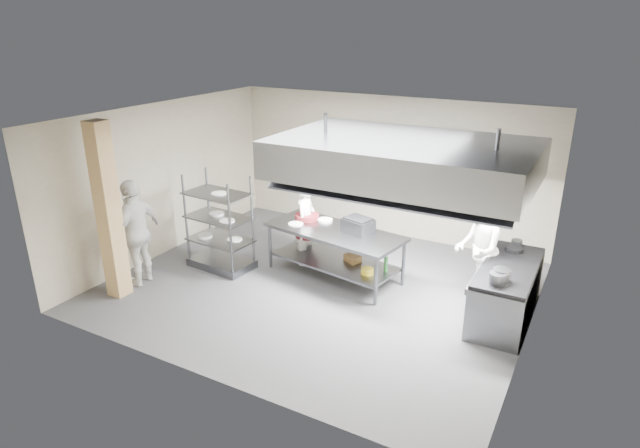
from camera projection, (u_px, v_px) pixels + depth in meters
The scene contains 23 objects.
floor at pixel (319, 286), 9.53m from camera, with size 7.00×7.00×0.00m, color #2F2F31.
ceiling at pixel (319, 117), 8.46m from camera, with size 7.00×7.00×0.00m, color silver.
wall_back at pixel (387, 167), 11.45m from camera, with size 7.00×7.00×0.00m, color tan.
wall_left at pixel (165, 179), 10.57m from camera, with size 6.00×6.00×0.00m, color tan.
wall_right at pixel (540, 246), 7.42m from camera, with size 6.00×6.00×0.00m, color tan.
column at pixel (108, 212), 8.75m from camera, with size 0.30×0.30×3.00m, color tan.
exhaust_hood at pixel (404, 159), 8.42m from camera, with size 4.00×2.50×0.60m, color slate.
hood_strip_a at pixel (352, 171), 8.94m from camera, with size 1.60×0.12×0.04m, color white.
hood_strip_b at pixel (458, 186), 8.13m from camera, with size 1.60×0.12×0.04m, color white.
wall_shelf at pixel (469, 180), 10.51m from camera, with size 1.50×0.28×0.04m, color slate.
island at pixel (334, 253), 9.76m from camera, with size 2.53×1.05×0.91m, color gray, non-canonical shape.
island_worktop at pixel (335, 232), 9.61m from camera, with size 2.53×1.05×0.06m, color slate.
island_undershelf at pixel (334, 261), 9.82m from camera, with size 2.33×0.95×0.04m, color slate.
pass_rack at pixel (219, 222), 9.99m from camera, with size 1.21×0.70×1.81m, color slate, non-canonical shape.
cooking_range at pixel (506, 293), 8.40m from camera, with size 0.80×2.00×0.84m, color slate.
range_top at pixel (509, 267), 8.24m from camera, with size 0.78×1.96×0.06m, color black.
chef_head at pixel (306, 223), 10.21m from camera, with size 0.59×0.39×1.62m, color silver.
chef_line at pixel (477, 249), 8.70m from camera, with size 0.92×0.72×1.90m, color white.
chef_plating at pixel (137, 232), 9.35m from camera, with size 1.13×0.47×1.93m, color white.
griddle at pixel (358, 226), 9.47m from camera, with size 0.50×0.39×0.25m, color slate.
wicker_basket at pixel (353, 258), 9.72m from camera, with size 0.29×0.20×0.13m, color brown.
stockpot at pixel (502, 275), 7.74m from camera, with size 0.25×0.25×0.18m, color gray.
plate_stack at pixel (220, 238), 10.10m from camera, with size 0.28×0.28×0.05m, color white.
Camera 1 is at (4.11, -7.45, 4.43)m, focal length 30.00 mm.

